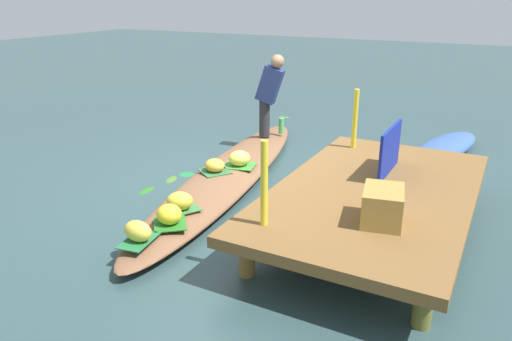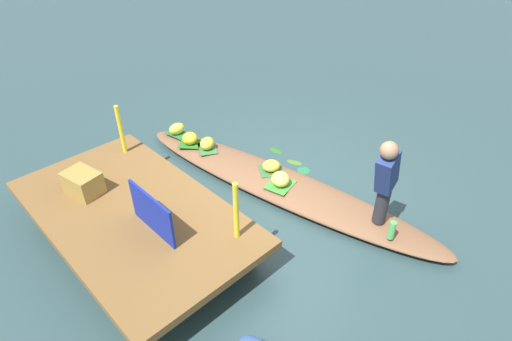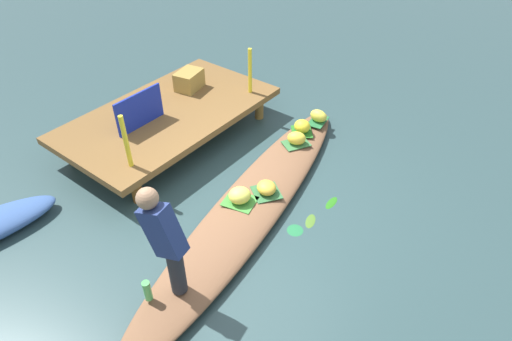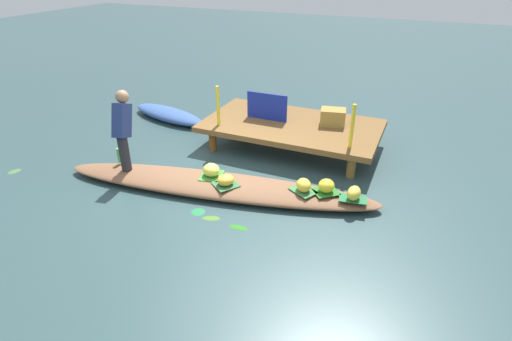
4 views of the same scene
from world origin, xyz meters
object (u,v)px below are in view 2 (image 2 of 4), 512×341
water_bottle (392,230)px  banana_bunch_2 (190,138)px  banana_bunch_0 (271,166)px  vendor_person (386,178)px  banana_bunch_4 (207,143)px  vendor_boat (278,184)px  banana_bunch_1 (280,179)px  banana_bunch_3 (177,129)px  produce_crate (83,183)px  market_banner (152,214)px

water_bottle → banana_bunch_2: bearing=7.1°
banana_bunch_0 → vendor_person: vendor_person is taller
banana_bunch_4 → vendor_person: 2.91m
banana_bunch_4 → water_bottle: bearing=-174.1°
vendor_boat → banana_bunch_1: size_ratio=18.04×
banana_bunch_3 → produce_crate: 2.12m
banana_bunch_3 → market_banner: 2.67m
vendor_boat → banana_bunch_0: size_ratio=19.20×
vendor_person → banana_bunch_2: bearing=9.2°
banana_bunch_2 → vendor_person: vendor_person is taller
banana_bunch_3 → produce_crate: (-0.81, 1.93, 0.33)m
vendor_boat → market_banner: size_ratio=6.32×
vendor_boat → produce_crate: (1.23, 2.23, 0.52)m
produce_crate → banana_bunch_4: bearing=-87.1°
banana_bunch_0 → banana_bunch_2: bearing=15.7°
banana_bunch_3 → banana_bunch_0: bearing=-168.7°
vendor_boat → banana_bunch_0: banana_bunch_0 is taller
banana_bunch_4 → banana_bunch_0: bearing=-165.2°
banana_bunch_0 → vendor_person: (-1.70, -0.11, 0.62)m
banana_bunch_3 → banana_bunch_4: bearing=-174.5°
vendor_boat → banana_bunch_2: banana_bunch_2 is taller
banana_bunch_3 → vendor_person: size_ratio=0.22×
banana_bunch_0 → water_bottle: water_bottle is taller
produce_crate → banana_bunch_0: bearing=-113.8°
banana_bunch_0 → banana_bunch_2: 1.48m
banana_bunch_1 → water_bottle: (-1.62, -0.18, 0.02)m
banana_bunch_2 → water_bottle: (-3.38, -0.42, 0.02)m
banana_bunch_1 → banana_bunch_3: 2.17m
banana_bunch_0 → banana_bunch_4: bearing=14.8°
banana_bunch_3 → water_bottle: 3.80m
banana_bunch_3 → banana_bunch_2: bearing=174.8°
banana_bunch_3 → banana_bunch_1: bearing=-174.6°
banana_bunch_0 → vendor_person: bearing=-176.4°
vendor_boat → banana_bunch_3: banana_bunch_3 is taller
banana_bunch_4 → produce_crate: 2.03m
market_banner → produce_crate: (1.20, 0.24, -0.11)m
vendor_boat → banana_bunch_2: size_ratio=20.32×
banana_bunch_3 → market_banner: size_ratio=0.35×
banana_bunch_3 → vendor_person: bearing=-172.4°
banana_bunch_2 → banana_bunch_3: (0.40, -0.04, -0.00)m
banana_bunch_1 → banana_bunch_0: bearing=-25.9°
vendor_boat → market_banner: (0.03, 1.99, 0.63)m
banana_bunch_1 → water_bottle: water_bottle is taller
banana_bunch_1 → produce_crate: size_ratio=0.63×
market_banner → water_bottle: bearing=-130.4°
banana_bunch_0 → water_bottle: (-1.95, -0.02, 0.04)m
vendor_boat → produce_crate: 2.60m
banana_bunch_0 → water_bottle: 1.95m
vendor_boat → banana_bunch_1: bearing=133.6°
banana_bunch_3 → vendor_person: vendor_person is taller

